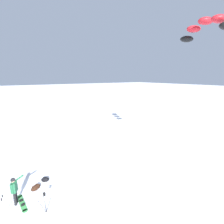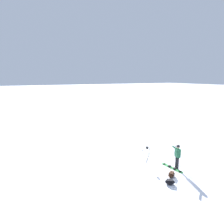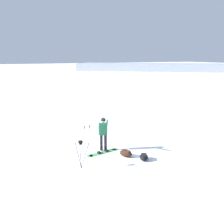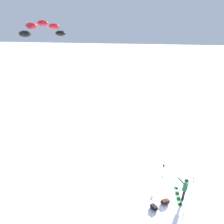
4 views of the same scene
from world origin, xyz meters
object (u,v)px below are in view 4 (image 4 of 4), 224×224
object	(u,v)px
snowboarder	(185,187)
traction_kite	(43,29)
gear_bag_small	(165,202)
camera_tripod	(163,169)
snowboard	(178,196)
gear_bag_large	(154,207)
ski_poles	(192,184)

from	to	relation	value
snowboarder	traction_kite	xyz separation A→B (m)	(11.45, -4.10, 9.56)
gear_bag_small	snowboarder	bearing A→B (deg)	-150.30
gear_bag_small	camera_tripod	bearing A→B (deg)	-85.69
snowboarder	snowboard	distance (m)	1.11
snowboarder	gear_bag_large	size ratio (longest dim) A/B	2.61
snowboard	gear_bag_large	size ratio (longest dim) A/B	2.58
snowboard	traction_kite	distance (m)	15.91
snowboard	gear_bag_small	bearing A→B (deg)	42.69
traction_kite	snowboard	bearing A→B (deg)	160.56
traction_kite	camera_tripod	distance (m)	14.23
traction_kite	camera_tripod	world-z (taller)	traction_kite
snowboard	ski_poles	world-z (taller)	ski_poles
camera_tripod	gear_bag_small	size ratio (longest dim) A/B	1.65
gear_bag_large	ski_poles	bearing A→B (deg)	-142.23
camera_tripod	traction_kite	bearing A→B (deg)	-13.58
snowboarder	camera_tripod	size ratio (longest dim) A/B	1.41
snowboard	snowboarder	bearing A→B (deg)	150.37
snowboarder	traction_kite	size ratio (longest dim) A/B	0.43
gear_bag_small	ski_poles	distance (m)	2.31
traction_kite	gear_bag_small	bearing A→B (deg)	155.09
gear_bag_small	snowboard	bearing A→B (deg)	-137.31
gear_bag_large	camera_tripod	size ratio (longest dim) A/B	0.54
gear_bag_large	camera_tripod	bearing A→B (deg)	-100.45
snowboarder	gear_bag_small	world-z (taller)	snowboarder
ski_poles	gear_bag_small	bearing A→B (deg)	37.30
gear_bag_large	ski_poles	xyz separation A→B (m)	(-2.48, -1.92, 0.68)
gear_bag_large	gear_bag_small	world-z (taller)	gear_bag_small
traction_kite	gear_bag_small	distance (m)	15.43
traction_kite	ski_poles	xyz separation A→B (m)	(-12.04, 3.43, -9.81)
traction_kite	gear_bag_large	bearing A→B (deg)	150.78
snowboarder	gear_bag_small	distance (m)	1.63
camera_tripod	gear_bag_large	bearing A→B (deg)	79.55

